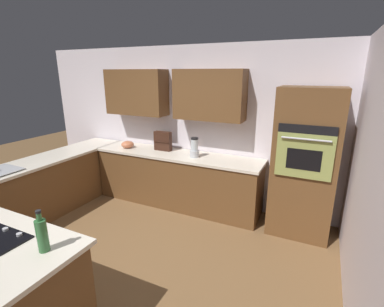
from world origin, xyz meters
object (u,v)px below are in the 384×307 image
(wall_oven, at_px, (304,164))
(spice_rack, at_px, (163,141))
(blender, at_px, (194,149))
(second_bottle, at_px, (42,234))
(mixing_bowl, at_px, (128,144))

(wall_oven, bearing_deg, spice_rack, -2.14)
(blender, xyz_separation_m, spice_rack, (0.65, -0.13, 0.03))
(wall_oven, distance_m, blender, 1.60)
(spice_rack, xyz_separation_m, second_bottle, (-0.64, 2.76, -0.02))
(wall_oven, xyz_separation_m, mixing_bowl, (2.90, 0.04, -0.05))
(mixing_bowl, bearing_deg, spice_rack, -169.03)
(mixing_bowl, distance_m, spice_rack, 0.67)
(mixing_bowl, distance_m, second_bottle, 2.94)
(wall_oven, bearing_deg, blender, 1.49)
(spice_rack, bearing_deg, blender, 169.03)
(wall_oven, distance_m, spice_rack, 2.25)
(blender, bearing_deg, mixing_bowl, 0.00)
(wall_oven, relative_size, mixing_bowl, 9.15)
(spice_rack, bearing_deg, mixing_bowl, 10.97)
(wall_oven, height_order, blender, wall_oven)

